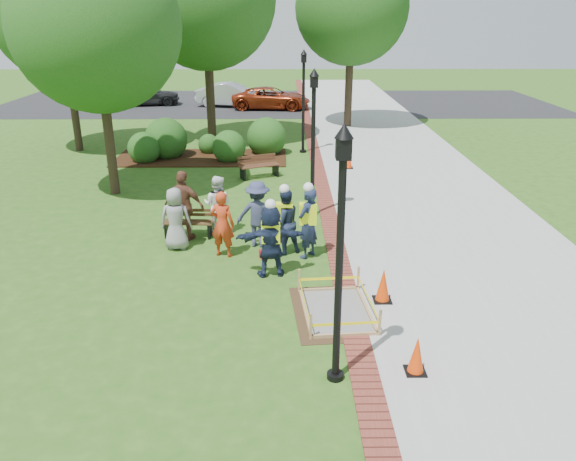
{
  "coord_description": "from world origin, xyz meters",
  "views": [
    {
      "loc": [
        0.39,
        -10.8,
        5.71
      ],
      "look_at": [
        0.5,
        1.2,
        1.0
      ],
      "focal_mm": 35.0,
      "sensor_mm": 36.0,
      "label": 1
    }
  ],
  "objects_px": {
    "lamp_near": "(340,241)",
    "wet_concrete_pad": "(336,302)",
    "bench_near": "(189,228)",
    "hivis_worker_b": "(308,221)",
    "hivis_worker_c": "(284,219)",
    "cone_front": "(417,356)",
    "hivis_worker_a": "(271,238)"
  },
  "relations": [
    {
      "from": "hivis_worker_a",
      "to": "bench_near",
      "type": "bearing_deg",
      "value": 133.38
    },
    {
      "from": "lamp_near",
      "to": "hivis_worker_b",
      "type": "height_order",
      "value": "lamp_near"
    },
    {
      "from": "lamp_near",
      "to": "hivis_worker_a",
      "type": "distance_m",
      "value": 4.39
    },
    {
      "from": "wet_concrete_pad",
      "to": "hivis_worker_c",
      "type": "relative_size",
      "value": 1.35
    },
    {
      "from": "bench_near",
      "to": "lamp_near",
      "type": "xyz_separation_m",
      "value": [
        3.42,
        -6.35,
        2.25
      ]
    },
    {
      "from": "hivis_worker_c",
      "to": "bench_near",
      "type": "bearing_deg",
      "value": 156.36
    },
    {
      "from": "bench_near",
      "to": "hivis_worker_c",
      "type": "xyz_separation_m",
      "value": [
        2.59,
        -1.13,
        0.67
      ]
    },
    {
      "from": "cone_front",
      "to": "lamp_near",
      "type": "xyz_separation_m",
      "value": [
        -1.37,
        -0.14,
        2.15
      ]
    },
    {
      "from": "lamp_near",
      "to": "hivis_worker_c",
      "type": "xyz_separation_m",
      "value": [
        -0.83,
        5.22,
        -1.58
      ]
    },
    {
      "from": "wet_concrete_pad",
      "to": "hivis_worker_a",
      "type": "height_order",
      "value": "hivis_worker_a"
    },
    {
      "from": "bench_near",
      "to": "hivis_worker_b",
      "type": "xyz_separation_m",
      "value": [
        3.16,
        -1.38,
        0.72
      ]
    },
    {
      "from": "cone_front",
      "to": "hivis_worker_a",
      "type": "bearing_deg",
      "value": 123.4
    },
    {
      "from": "bench_near",
      "to": "hivis_worker_b",
      "type": "relative_size",
      "value": 0.71
    },
    {
      "from": "wet_concrete_pad",
      "to": "hivis_worker_b",
      "type": "bearing_deg",
      "value": 99.55
    },
    {
      "from": "hivis_worker_b",
      "to": "hivis_worker_c",
      "type": "xyz_separation_m",
      "value": [
        -0.57,
        0.25,
        -0.05
      ]
    },
    {
      "from": "cone_front",
      "to": "hivis_worker_b",
      "type": "bearing_deg",
      "value": 108.59
    },
    {
      "from": "cone_front",
      "to": "hivis_worker_c",
      "type": "height_order",
      "value": "hivis_worker_c"
    },
    {
      "from": "bench_near",
      "to": "cone_front",
      "type": "relative_size",
      "value": 1.97
    },
    {
      "from": "wet_concrete_pad",
      "to": "hivis_worker_c",
      "type": "bearing_deg",
      "value": 108.91
    },
    {
      "from": "wet_concrete_pad",
      "to": "hivis_worker_b",
      "type": "height_order",
      "value": "hivis_worker_b"
    },
    {
      "from": "wet_concrete_pad",
      "to": "cone_front",
      "type": "height_order",
      "value": "cone_front"
    },
    {
      "from": "bench_near",
      "to": "hivis_worker_c",
      "type": "bearing_deg",
      "value": -23.64
    },
    {
      "from": "lamp_near",
      "to": "wet_concrete_pad",
      "type": "bearing_deg",
      "value": 84.53
    },
    {
      "from": "hivis_worker_b",
      "to": "cone_front",
      "type": "bearing_deg",
      "value": -71.41
    },
    {
      "from": "bench_near",
      "to": "wet_concrete_pad",
      "type": "bearing_deg",
      "value": -48.94
    },
    {
      "from": "cone_front",
      "to": "hivis_worker_c",
      "type": "distance_m",
      "value": 5.56
    },
    {
      "from": "wet_concrete_pad",
      "to": "hivis_worker_b",
      "type": "xyz_separation_m",
      "value": [
        -0.47,
        2.78,
        0.72
      ]
    },
    {
      "from": "wet_concrete_pad",
      "to": "bench_near",
      "type": "bearing_deg",
      "value": 131.06
    },
    {
      "from": "wet_concrete_pad",
      "to": "lamp_near",
      "type": "xyz_separation_m",
      "value": [
        -0.21,
        -2.18,
        2.25
      ]
    },
    {
      "from": "hivis_worker_a",
      "to": "hivis_worker_b",
      "type": "bearing_deg",
      "value": 49.4
    },
    {
      "from": "hivis_worker_a",
      "to": "hivis_worker_b",
      "type": "height_order",
      "value": "hivis_worker_b"
    },
    {
      "from": "wet_concrete_pad",
      "to": "hivis_worker_a",
      "type": "distance_m",
      "value": 2.32
    }
  ]
}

